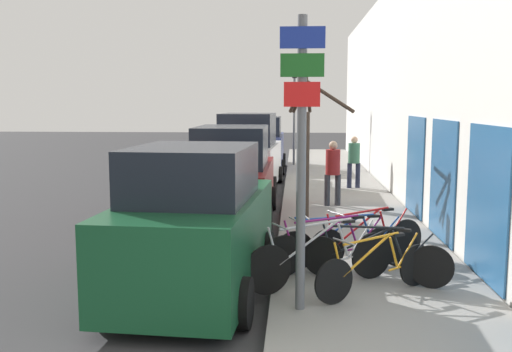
{
  "coord_description": "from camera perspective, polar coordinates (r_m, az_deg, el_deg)",
  "views": [
    {
      "loc": [
        1.32,
        -3.11,
        2.85
      ],
      "look_at": [
        0.61,
        7.33,
        1.5
      ],
      "focal_mm": 40.0,
      "sensor_mm": 36.0,
      "label": 1
    }
  ],
  "objects": [
    {
      "name": "bicycle_3",
      "position": [
        9.28,
        7.76,
        -7.13
      ],
      "size": [
        2.2,
        0.92,
        0.91
      ],
      "rotation": [
        0.0,
        0.0,
        1.96
      ],
      "color": "black",
      "rests_on": "sidewalk_curb"
    },
    {
      "name": "bicycle_1",
      "position": [
        8.53,
        6.64,
        -8.21
      ],
      "size": [
        2.21,
        1.23,
        0.99
      ],
      "rotation": [
        0.0,
        0.0,
        2.07
      ],
      "color": "black",
      "rests_on": "sidewalk_curb"
    },
    {
      "name": "parked_car_0",
      "position": [
        8.53,
        -6.09,
        -5.04
      ],
      "size": [
        2.25,
        4.24,
        2.23
      ],
      "rotation": [
        0.0,
        0.0,
        -0.07
      ],
      "color": "#144728",
      "rests_on": "ground"
    },
    {
      "name": "signpost",
      "position": [
        7.28,
        4.56,
        2.3
      ],
      "size": [
        0.56,
        0.14,
        3.78
      ],
      "color": "#595B60",
      "rests_on": "sidewalk_curb"
    },
    {
      "name": "traffic_light",
      "position": [
        24.75,
        3.86,
        7.78
      ],
      "size": [
        0.2,
        0.3,
        4.5
      ],
      "color": "#595B60",
      "rests_on": "sidewalk_curb"
    },
    {
      "name": "parked_car_1",
      "position": [
        13.73,
        -2.36,
        -0.26
      ],
      "size": [
        2.02,
        4.58,
        2.29
      ],
      "rotation": [
        0.0,
        0.0,
        0.0
      ],
      "color": "maroon",
      "rests_on": "ground"
    },
    {
      "name": "building_facade",
      "position": [
        17.29,
        14.16,
        8.39
      ],
      "size": [
        0.23,
        32.0,
        6.5
      ],
      "color": "silver",
      "rests_on": "ground"
    },
    {
      "name": "street_tree",
      "position": [
        12.97,
        5.01,
        2.57
      ],
      "size": [
        1.53,
        1.02,
        3.38
      ],
      "color": "#3D2D23",
      "rests_on": "sidewalk_curb"
    },
    {
      "name": "pedestrian_near",
      "position": [
        15.05,
        7.69,
        0.75
      ],
      "size": [
        0.44,
        0.38,
        1.7
      ],
      "rotation": [
        0.0,
        0.0,
        3.4
      ],
      "color": "#333338",
      "rests_on": "sidewalk_curb"
    },
    {
      "name": "sidewalk_curb",
      "position": [
        17.38,
        8.09,
        -1.9
      ],
      "size": [
        3.2,
        32.0,
        0.15
      ],
      "color": "gray",
      "rests_on": "ground"
    },
    {
      "name": "bicycle_2",
      "position": [
        8.86,
        11.84,
        -7.99
      ],
      "size": [
        2.19,
        0.75,
        0.88
      ],
      "rotation": [
        0.0,
        0.0,
        1.28
      ],
      "color": "black",
      "rests_on": "sidewalk_curb"
    },
    {
      "name": "parked_car_3",
      "position": [
        23.9,
        0.49,
        3.03
      ],
      "size": [
        2.04,
        4.5,
        2.27
      ],
      "rotation": [
        0.0,
        0.0,
        0.0
      ],
      "color": "navy",
      "rests_on": "ground"
    },
    {
      "name": "bicycle_0",
      "position": [
        8.31,
        12.0,
        -9.08
      ],
      "size": [
        1.8,
        1.25,
        0.86
      ],
      "rotation": [
        0.0,
        0.0,
        2.17
      ],
      "color": "black",
      "rests_on": "sidewalk_curb"
    },
    {
      "name": "ground_plane",
      "position": [
        14.65,
        -1.33,
        -3.86
      ],
      "size": [
        80.0,
        80.0,
        0.0
      ],
      "primitive_type": "plane",
      "color": "#333335"
    },
    {
      "name": "parked_car_2",
      "position": [
        18.82,
        -0.76,
        2.07
      ],
      "size": [
        2.2,
        4.57,
        2.5
      ],
      "rotation": [
        0.0,
        0.0,
        -0.04
      ],
      "color": "silver",
      "rests_on": "ground"
    },
    {
      "name": "pedestrian_far",
      "position": [
        18.31,
        9.77,
        1.76
      ],
      "size": [
        0.42,
        0.36,
        1.64
      ],
      "rotation": [
        0.0,
        0.0,
        3.43
      ],
      "color": "#1E2338",
      "rests_on": "sidewalk_curb"
    },
    {
      "name": "bicycle_5",
      "position": [
        9.76,
        11.12,
        -6.4
      ],
      "size": [
        2.02,
        1.25,
        0.95
      ],
      "rotation": [
        0.0,
        0.0,
        2.12
      ],
      "color": "black",
      "rests_on": "sidewalk_curb"
    },
    {
      "name": "bicycle_4",
      "position": [
        9.48,
        9.11,
        -6.85
      ],
      "size": [
        2.36,
        0.68,
        0.91
      ],
      "rotation": [
        0.0,
        0.0,
        1.81
      ],
      "color": "black",
      "rests_on": "sidewalk_curb"
    }
  ]
}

